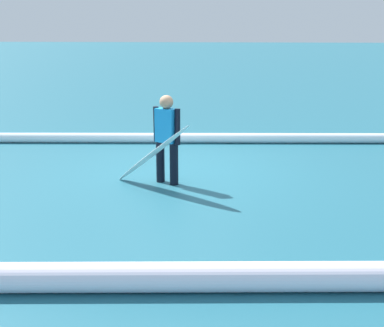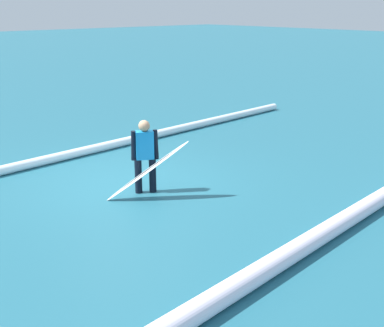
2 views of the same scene
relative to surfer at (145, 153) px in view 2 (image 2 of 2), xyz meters
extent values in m
plane|color=#236477|center=(-0.05, -0.80, -0.81)|extent=(125.76, 125.76, 0.00)
cylinder|color=black|center=(-0.12, 0.07, -0.47)|extent=(0.14, 0.14, 0.69)
cylinder|color=black|center=(0.12, -0.07, -0.47)|extent=(0.14, 0.14, 0.69)
cube|color=#198CD8|center=(0.00, 0.00, 0.15)|extent=(0.39, 0.35, 0.54)
sphere|color=tan|center=(0.00, 0.00, 0.53)|extent=(0.22, 0.22, 0.22)
cylinder|color=black|center=(-0.18, 0.11, 0.15)|extent=(0.09, 0.12, 0.58)
cylinder|color=black|center=(0.18, -0.11, 0.15)|extent=(0.09, 0.12, 0.58)
ellipsoid|color=white|center=(0.20, 0.33, -0.25)|extent=(1.40, 1.13, 1.15)
ellipsoid|color=black|center=(0.20, 0.33, -0.24)|extent=(1.07, 0.82, 0.93)
cylinder|color=white|center=(0.89, -2.98, -0.70)|extent=(18.53, 1.41, 0.22)
cylinder|color=white|center=(-1.45, 3.56, -0.66)|extent=(18.75, 1.76, 0.30)
camera|label=1|loc=(-1.00, 8.38, 1.75)|focal=50.09mm
camera|label=2|loc=(5.64, 7.59, 2.72)|focal=47.64mm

